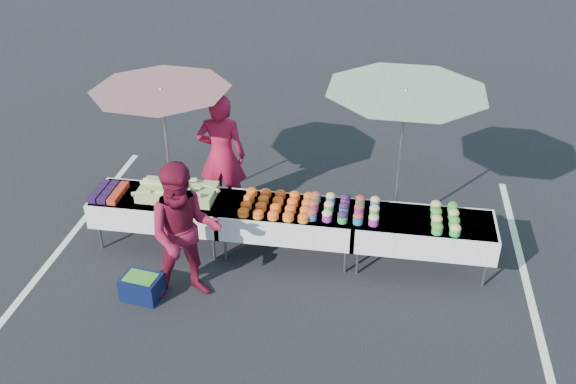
% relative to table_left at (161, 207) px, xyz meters
% --- Properties ---
extents(ground, '(80.00, 80.00, 0.00)m').
position_rel_table_left_xyz_m(ground, '(1.80, 0.00, -0.58)').
color(ground, black).
extents(stripe_left, '(0.10, 5.00, 0.00)m').
position_rel_table_left_xyz_m(stripe_left, '(-1.40, 0.00, -0.58)').
color(stripe_left, silver).
rests_on(stripe_left, ground).
extents(stripe_right, '(0.10, 5.00, 0.00)m').
position_rel_table_left_xyz_m(stripe_right, '(5.00, 0.00, -0.58)').
color(stripe_right, silver).
rests_on(stripe_right, ground).
extents(table_left, '(1.86, 0.81, 0.75)m').
position_rel_table_left_xyz_m(table_left, '(0.00, 0.00, 0.00)').
color(table_left, white).
rests_on(table_left, ground).
extents(table_center, '(1.86, 0.81, 0.75)m').
position_rel_table_left_xyz_m(table_center, '(1.80, 0.00, 0.00)').
color(table_center, white).
rests_on(table_center, ground).
extents(table_right, '(1.86, 0.81, 0.75)m').
position_rel_table_left_xyz_m(table_right, '(3.60, 0.00, 0.00)').
color(table_right, white).
rests_on(table_right, ground).
extents(berry_punnets, '(0.40, 0.54, 0.08)m').
position_rel_table_left_xyz_m(berry_punnets, '(-0.71, -0.06, 0.21)').
color(berry_punnets, black).
rests_on(berry_punnets, table_left).
extents(corn_pile, '(1.16, 0.57, 0.26)m').
position_rel_table_left_xyz_m(corn_pile, '(0.24, 0.04, 0.25)').
color(corn_pile, '#A0AF5A').
rests_on(corn_pile, table_left).
extents(plastic_bags, '(0.30, 0.25, 0.05)m').
position_rel_table_left_xyz_m(plastic_bags, '(0.30, -0.30, 0.19)').
color(plastic_bags, white).
rests_on(plastic_bags, table_left).
extents(carrot_bowls, '(0.95, 0.69, 0.11)m').
position_rel_table_left_xyz_m(carrot_bowls, '(1.65, -0.01, 0.22)').
color(carrot_bowls, orange).
rests_on(carrot_bowls, table_center).
extents(potato_cups, '(0.94, 0.58, 0.16)m').
position_rel_table_left_xyz_m(potato_cups, '(2.55, 0.00, 0.25)').
color(potato_cups, '#2469AB').
rests_on(potato_cups, table_right).
extents(bean_baskets, '(0.36, 0.68, 0.15)m').
position_rel_table_left_xyz_m(bean_baskets, '(3.86, -0.01, 0.24)').
color(bean_baskets, green).
rests_on(bean_baskets, table_right).
extents(vendor, '(0.75, 0.53, 1.95)m').
position_rel_table_left_xyz_m(vendor, '(0.66, 0.91, 0.39)').
color(vendor, '#AA1335').
rests_on(vendor, ground).
extents(customer, '(1.09, 0.97, 1.87)m').
position_rel_table_left_xyz_m(customer, '(0.71, -1.07, 0.35)').
color(customer, maroon).
rests_on(customer, ground).
extents(umbrella_left, '(2.49, 2.49, 2.04)m').
position_rel_table_left_xyz_m(umbrella_left, '(-0.13, 0.80, 1.26)').
color(umbrella_left, black).
rests_on(umbrella_left, ground).
extents(umbrella_right, '(2.89, 2.89, 2.24)m').
position_rel_table_left_xyz_m(umbrella_right, '(3.23, 0.80, 1.44)').
color(umbrella_right, black).
rests_on(umbrella_right, ground).
extents(storage_bin, '(0.53, 0.42, 0.31)m').
position_rel_table_left_xyz_m(storage_bin, '(0.13, -1.22, -0.42)').
color(storage_bin, '#0A1336').
rests_on(storage_bin, ground).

